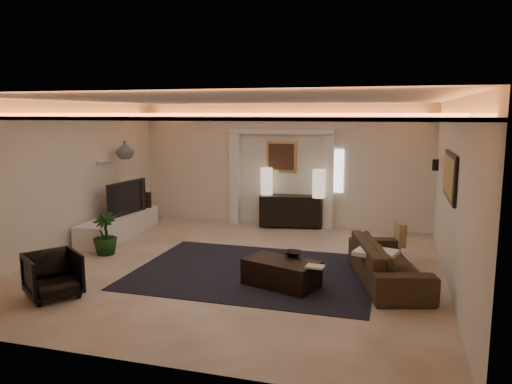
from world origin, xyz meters
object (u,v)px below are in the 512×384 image
(coffee_table, at_px, (281,273))
(armchair, at_px, (53,275))
(console, at_px, (290,211))
(sofa, at_px, (388,263))

(coffee_table, xyz_separation_m, armchair, (-3.11, -1.38, 0.13))
(armchair, bearing_deg, console, 12.16)
(sofa, xyz_separation_m, armchair, (-4.70, -2.02, 0.01))
(sofa, relative_size, armchair, 3.05)
(console, bearing_deg, sofa, -65.82)
(console, relative_size, sofa, 0.64)
(sofa, height_order, armchair, armchair)
(console, distance_m, armchair, 5.87)
(sofa, height_order, coffee_table, sofa)
(coffee_table, bearing_deg, sofa, 40.79)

